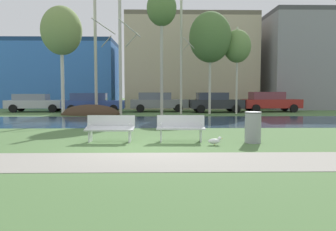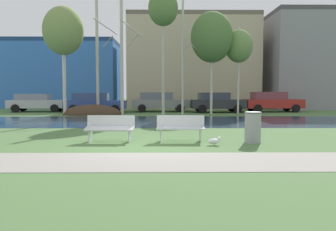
{
  "view_description": "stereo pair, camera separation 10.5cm",
  "coord_description": "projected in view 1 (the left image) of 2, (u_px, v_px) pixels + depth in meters",
  "views": [
    {
      "loc": [
        0.52,
        -9.98,
        1.68
      ],
      "look_at": [
        0.77,
        2.14,
        0.81
      ],
      "focal_mm": 36.42,
      "sensor_mm": 36.0,
      "label": 1
    },
    {
      "loc": [
        0.63,
        -9.98,
        1.68
      ],
      "look_at": [
        0.77,
        2.14,
        0.81
      ],
      "focal_mm": 36.42,
      "sensor_mm": 36.0,
      "label": 2
    }
  ],
  "objects": [
    {
      "name": "soil_mound",
      "position": [
        91.0,
        115.0,
        24.18
      ],
      "size": [
        4.19,
        2.7,
        1.46
      ],
      "primitive_type": "ellipsoid",
      "color": "#423021",
      "rests_on": "ground"
    },
    {
      "name": "parked_wagon_fourth_dark",
      "position": [
        215.0,
        102.0,
        26.85
      ],
      "size": [
        4.24,
        2.25,
        1.56
      ],
      "color": "#282B30",
      "rests_on": "ground"
    },
    {
      "name": "parked_van_nearest_silver",
      "position": [
        35.0,
        102.0,
        27.4
      ],
      "size": [
        4.65,
        2.13,
        1.45
      ],
      "color": "#B2B5BC",
      "rests_on": "ground"
    },
    {
      "name": "parked_hatch_third_grey",
      "position": [
        158.0,
        102.0,
        27.67
      ],
      "size": [
        4.7,
        2.2,
        1.56
      ],
      "color": "slate",
      "rests_on": "ground"
    },
    {
      "name": "bench_right",
      "position": [
        181.0,
        127.0,
        11.32
      ],
      "size": [
        1.62,
        0.62,
        0.87
      ],
      "color": "silver",
      "rests_on": "ground"
    },
    {
      "name": "birch_right",
      "position": [
        210.0,
        37.0,
        24.6
      ],
      "size": [
        3.05,
        3.05,
        7.39
      ],
      "color": "beige",
      "rests_on": "ground"
    },
    {
      "name": "building_grey_warehouse",
      "position": [
        317.0,
        63.0,
        34.36
      ],
      "size": [
        11.43,
        10.0,
        9.01
      ],
      "color": "gray",
      "rests_on": "ground"
    },
    {
      "name": "birch_far_right",
      "position": [
        237.0,
        47.0,
        24.96
      ],
      "size": [
        2.0,
        2.0,
        6.36
      ],
      "color": "beige",
      "rests_on": "ground"
    },
    {
      "name": "trash_bin",
      "position": [
        253.0,
        127.0,
        11.05
      ],
      "size": [
        0.54,
        0.54,
        1.01
      ],
      "color": "gray",
      "rests_on": "ground"
    },
    {
      "name": "parked_sedan_second_blue",
      "position": [
        93.0,
        102.0,
        26.72
      ],
      "size": [
        4.87,
        2.29,
        1.52
      ],
      "color": "#2D4793",
      "rests_on": "ground"
    },
    {
      "name": "seagull",
      "position": [
        215.0,
        141.0,
        10.59
      ],
      "size": [
        0.46,
        0.17,
        0.26
      ],
      "color": "white",
      "rests_on": "ground"
    },
    {
      "name": "birch_far_left",
      "position": [
        61.0,
        31.0,
        23.26
      ],
      "size": [
        2.77,
        2.77,
        7.47
      ],
      "color": "beige",
      "rests_on": "ground"
    },
    {
      "name": "parked_suv_fifth_red",
      "position": [
        270.0,
        101.0,
        27.46
      ],
      "size": [
        4.68,
        2.15,
        1.61
      ],
      "color": "maroon",
      "rests_on": "ground"
    },
    {
      "name": "building_beige_block",
      "position": [
        189.0,
        64.0,
        35.04
      ],
      "size": [
        12.31,
        8.9,
        8.9
      ],
      "color": "#BCAD8E",
      "rests_on": "ground"
    },
    {
      "name": "birch_center",
      "position": [
        162.0,
        9.0,
        23.48
      ],
      "size": [
        2.06,
        2.06,
        9.49
      ],
      "color": "#BCB7A8",
      "rests_on": "ground"
    },
    {
      "name": "birch_center_left",
      "position": [
        121.0,
        54.0,
        23.84
      ],
      "size": [
        1.58,
        2.74,
        8.34
      ],
      "color": "beige",
      "rests_on": "ground"
    },
    {
      "name": "river_band",
      "position": [
        152.0,
        121.0,
        18.98
      ],
      "size": [
        80.0,
        7.15,
        0.01
      ],
      "primitive_type": "cube",
      "color": "#284256",
      "rests_on": "ground"
    },
    {
      "name": "birch_center_right",
      "position": [
        182.0,
        54.0,
        24.54
      ],
      "size": [
        1.36,
        2.5,
        8.54
      ],
      "color": "beige",
      "rests_on": "ground"
    },
    {
      "name": "building_blue_store",
      "position": [
        58.0,
        74.0,
        35.61
      ],
      "size": [
        12.06,
        6.32,
        6.85
      ],
      "color": "#3870C6",
      "rests_on": "ground"
    },
    {
      "name": "bench_left",
      "position": [
        110.0,
        128.0,
        11.27
      ],
      "size": [
        1.62,
        0.62,
        0.87
      ],
      "color": "silver",
      "rests_on": "ground"
    },
    {
      "name": "birch_left",
      "position": [
        96.0,
        53.0,
        24.74
      ],
      "size": [
        1.6,
        2.68,
        8.81
      ],
      "color": "#BCB7A8",
      "rests_on": "ground"
    },
    {
      "name": "ground_plane",
      "position": [
        152.0,
        120.0,
        20.04
      ],
      "size": [
        120.0,
        120.0,
        0.0
      ],
      "primitive_type": "plane",
      "color": "#4C703D"
    },
    {
      "name": "paved_path_strip",
      "position": [
        139.0,
        161.0,
        8.12
      ],
      "size": [
        60.0,
        2.23,
        0.01
      ],
      "primitive_type": "cube",
      "color": "gray",
      "rests_on": "ground"
    }
  ]
}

